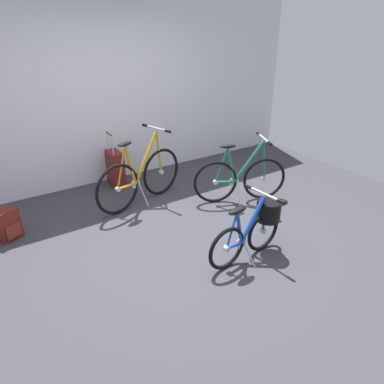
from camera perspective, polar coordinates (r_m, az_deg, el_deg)
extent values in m
plane|color=#38383F|center=(4.08, -0.58, -8.08)|extent=(6.89, 6.89, 0.00)
cube|color=silver|center=(5.51, -14.11, 15.59)|extent=(6.89, 0.10, 2.75)
torus|color=black|center=(3.92, 11.39, -6.18)|extent=(0.47, 0.07, 0.47)
cylinder|color=#B7B7BC|center=(3.92, 11.39, -6.18)|extent=(0.06, 0.05, 0.06)
torus|color=black|center=(3.58, 5.60, -9.04)|extent=(0.47, 0.07, 0.47)
cylinder|color=#B7B7BC|center=(3.58, 5.60, -9.04)|extent=(0.06, 0.05, 0.06)
cylinder|color=#1947B2|center=(3.64, 6.78, -8.54)|extent=(0.21, 0.05, 0.05)
cylinder|color=#1947B2|center=(3.69, 9.71, -4.47)|extent=(0.33, 0.07, 0.45)
cylinder|color=#1947B2|center=(3.58, 7.62, -5.74)|extent=(0.12, 0.04, 0.39)
cylinder|color=#1947B2|center=(3.64, 6.78, -8.54)|extent=(0.21, 0.04, 0.04)
cylinder|color=#1947B2|center=(3.80, 11.44, -3.60)|extent=(0.07, 0.03, 0.42)
cylinder|color=#1947B2|center=(3.52, 6.44, -6.20)|extent=(0.14, 0.03, 0.38)
ellipsoid|color=black|center=(3.45, 7.31, -2.96)|extent=(0.23, 0.11, 0.05)
cylinder|color=#B7B7BC|center=(3.68, 11.52, -0.58)|extent=(0.03, 0.03, 0.04)
cylinder|color=#B7B7BC|center=(3.67, 11.55, -0.30)|extent=(0.06, 0.44, 0.03)
cylinder|color=black|center=(3.55, 14.19, -1.52)|extent=(0.04, 0.09, 0.04)
cylinder|color=black|center=(3.80, 9.09, 0.85)|extent=(0.04, 0.09, 0.04)
cylinder|color=#B7B7BC|center=(3.71, 7.92, -8.05)|extent=(0.14, 0.03, 0.14)
cylinder|color=#B7B7BC|center=(3.75, 9.21, -9.92)|extent=(0.03, 0.19, 0.22)
cylinder|color=black|center=(3.84, 12.22, -2.95)|extent=(0.28, 0.28, 0.22)
torus|color=black|center=(5.02, 11.54, 2.09)|extent=(0.57, 0.28, 0.61)
cylinder|color=#B7B7BC|center=(5.02, 11.54, 2.09)|extent=(0.08, 0.07, 0.06)
torus|color=black|center=(4.82, 3.78, 1.58)|extent=(0.57, 0.28, 0.61)
cylinder|color=#B7B7BC|center=(4.82, 3.78, 1.58)|extent=(0.08, 0.07, 0.06)
cylinder|color=#1E724C|center=(4.86, 5.29, 1.60)|extent=(0.26, 0.14, 0.05)
cylinder|color=#1E724C|center=(4.84, 9.11, 4.79)|extent=(0.39, 0.21, 0.58)
cylinder|color=#1E724C|center=(4.78, 6.30, 4.31)|extent=(0.15, 0.09, 0.51)
cylinder|color=#1E724C|center=(4.86, 5.29, 1.60)|extent=(0.25, 0.13, 0.04)
cylinder|color=#1E724C|center=(4.91, 11.51, 4.99)|extent=(0.09, 0.06, 0.55)
cylinder|color=#1E724C|center=(4.75, 4.76, 4.31)|extent=(0.17, 0.09, 0.49)
ellipsoid|color=black|center=(4.68, 5.79, 7.36)|extent=(0.24, 0.17, 0.05)
cylinder|color=#B7B7BC|center=(4.81, 11.50, 8.24)|extent=(0.03, 0.03, 0.04)
cylinder|color=#B7B7BC|center=(4.80, 11.52, 8.46)|extent=(0.20, 0.41, 0.03)
cylinder|color=black|center=(4.61, 12.46, 7.65)|extent=(0.07, 0.10, 0.04)
cylinder|color=black|center=(5.00, 10.65, 9.21)|extent=(0.07, 0.10, 0.04)
cylinder|color=#B7B7BC|center=(4.89, 6.79, 1.62)|extent=(0.13, 0.07, 0.14)
cylinder|color=#B7B7BC|center=(4.89, 7.53, -0.38)|extent=(0.09, 0.18, 0.28)
torus|color=black|center=(5.08, -4.97, 3.26)|extent=(0.66, 0.22, 0.68)
cylinder|color=#B7B7BC|center=(5.08, -4.97, 3.26)|extent=(0.07, 0.06, 0.06)
torus|color=black|center=(4.62, -11.87, 0.43)|extent=(0.66, 0.22, 0.68)
cylinder|color=#B7B7BC|center=(4.62, -11.87, 0.43)|extent=(0.07, 0.06, 0.06)
cylinder|color=#BF8C14|center=(4.71, -10.45, 0.91)|extent=(0.30, 0.11, 0.05)
cylinder|color=#BF8C14|center=(4.80, -7.44, 5.58)|extent=(0.45, 0.16, 0.65)
cylinder|color=#BF8C14|center=(4.65, -9.90, 4.29)|extent=(0.16, 0.08, 0.57)
cylinder|color=#BF8C14|center=(4.71, -10.45, 0.91)|extent=(0.29, 0.10, 0.04)
cylinder|color=#BF8C14|center=(4.95, -5.36, 6.42)|extent=(0.10, 0.05, 0.61)
cylinder|color=#BF8C14|center=(4.56, -11.33, 3.86)|extent=(0.19, 0.07, 0.55)
ellipsoid|color=black|center=(4.51, -10.79, 7.60)|extent=(0.24, 0.15, 0.05)
cylinder|color=#B7B7BC|center=(4.84, -5.79, 9.96)|extent=(0.03, 0.03, 0.04)
cylinder|color=#B7B7BC|center=(4.83, -5.80, 10.19)|extent=(0.14, 0.43, 0.03)
cylinder|color=black|center=(4.68, -3.91, 9.75)|extent=(0.06, 0.10, 0.04)
cylinder|color=black|center=(4.99, -7.58, 10.59)|extent=(0.06, 0.10, 0.04)
cylinder|color=#B7B7BC|center=(4.79, -9.08, 1.38)|extent=(0.14, 0.05, 0.14)
cylinder|color=#B7B7BC|center=(4.83, -7.76, -0.53)|extent=(0.07, 0.19, 0.31)
cube|color=maroon|center=(5.48, -12.22, 3.77)|extent=(0.20, 0.37, 0.52)
cylinder|color=#B7B7BC|center=(5.23, -12.66, 7.35)|extent=(0.02, 0.02, 0.28)
cylinder|color=#B7B7BC|center=(5.44, -13.47, 7.97)|extent=(0.02, 0.02, 0.28)
cylinder|color=maroon|center=(5.29, -13.22, 9.11)|extent=(0.03, 0.23, 0.02)
cylinder|color=black|center=(5.48, -11.00, 0.95)|extent=(0.04, 0.02, 0.04)
cylinder|color=black|center=(5.70, -11.90, 1.86)|extent=(0.04, 0.02, 0.04)
cube|color=maroon|center=(4.57, -27.59, -4.65)|extent=(0.30, 0.25, 0.36)
cube|color=maroon|center=(4.52, -26.80, -5.60)|extent=(0.17, 0.10, 0.16)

